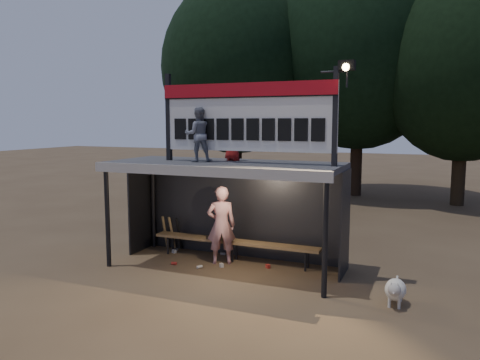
{
  "coord_description": "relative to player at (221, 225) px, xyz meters",
  "views": [
    {
      "loc": [
        4.15,
        -9.03,
        3.17
      ],
      "look_at": [
        0.2,
        0.4,
        1.9
      ],
      "focal_mm": 35.0,
      "sensor_mm": 36.0,
      "label": 1
    }
  ],
  "objects": [
    {
      "name": "bats",
      "position": [
        -1.62,
        0.57,
        -0.45
      ],
      "size": [
        0.48,
        0.33,
        0.84
      ],
      "color": "olive",
      "rests_on": "ground"
    },
    {
      "name": "scoreboard_assembly",
      "position": [
        0.75,
        -0.26,
        2.44
      ],
      "size": [
        4.1,
        0.27,
        1.99
      ],
      "color": "black",
      "rests_on": "dugout_shelter"
    },
    {
      "name": "litter",
      "position": [
        -0.08,
        0.03,
        -0.85
      ],
      "size": [
        3.87,
        1.23,
        0.08
      ],
      "color": "red",
      "rests_on": "ground"
    },
    {
      "name": "ground",
      "position": [
        0.19,
        -0.25,
        -0.88
      ],
      "size": [
        80.0,
        80.0,
        0.0
      ],
      "primitive_type": "plane",
      "color": "#4F3C27",
      "rests_on": "ground"
    },
    {
      "name": "tree_right",
      "position": [
        5.19,
        10.25,
        4.3
      ],
      "size": [
        6.08,
        6.08,
        8.72
      ],
      "color": "#312416",
      "rests_on": "ground"
    },
    {
      "name": "tree_left",
      "position": [
        -3.81,
        9.75,
        4.63
      ],
      "size": [
        6.46,
        6.46,
        9.27
      ],
      "color": "black",
      "rests_on": "ground"
    },
    {
      "name": "dugout_shelter",
      "position": [
        0.19,
        -0.01,
        0.96
      ],
      "size": [
        5.1,
        2.08,
        2.32
      ],
      "color": "#3C3C3F",
      "rests_on": "ground"
    },
    {
      "name": "player",
      "position": [
        0.0,
        0.0,
        0.0
      ],
      "size": [
        0.76,
        0.65,
        1.77
      ],
      "primitive_type": "imported",
      "rotation": [
        0.0,
        0.0,
        3.57
      ],
      "color": "silver",
      "rests_on": "ground"
    },
    {
      "name": "bench",
      "position": [
        0.19,
        0.3,
        -0.45
      ],
      "size": [
        4.0,
        0.35,
        0.48
      ],
      "color": "olive",
      "rests_on": "ground"
    },
    {
      "name": "dog",
      "position": [
        3.82,
        -1.04,
        -0.6
      ],
      "size": [
        0.36,
        0.81,
        0.49
      ],
      "color": "white",
      "rests_on": "ground"
    },
    {
      "name": "child_a",
      "position": [
        -0.35,
        -0.38,
        2.02
      ],
      "size": [
        0.71,
        0.67,
        1.17
      ],
      "primitive_type": "imported",
      "rotation": [
        0.0,
        0.0,
        3.7
      ],
      "color": "slate",
      "rests_on": "dugout_shelter"
    },
    {
      "name": "tree_mid",
      "position": [
        1.19,
        11.25,
        5.28
      ],
      "size": [
        7.22,
        7.22,
        10.36
      ],
      "color": "black",
      "rests_on": "ground"
    },
    {
      "name": "child_b",
      "position": [
        0.2,
        0.19,
        1.89
      ],
      "size": [
        0.48,
        0.35,
        0.91
      ],
      "primitive_type": "imported",
      "rotation": [
        0.0,
        0.0,
        2.99
      ],
      "color": "#B21C1B",
      "rests_on": "dugout_shelter"
    }
  ]
}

